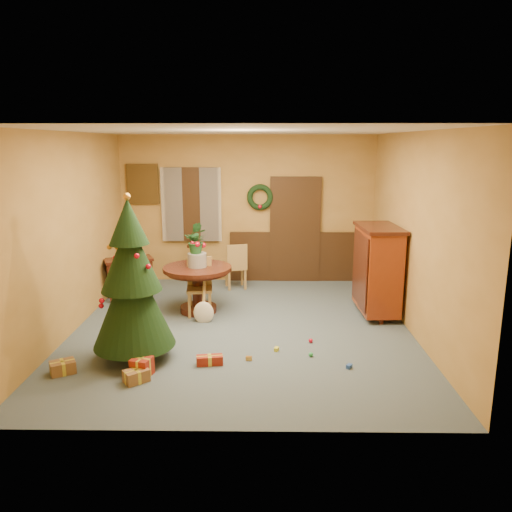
{
  "coord_description": "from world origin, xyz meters",
  "views": [
    {
      "loc": [
        0.31,
        -7.1,
        2.74
      ],
      "look_at": [
        0.2,
        0.4,
        1.03
      ],
      "focal_mm": 35.0,
      "sensor_mm": 36.0,
      "label": 1
    }
  ],
  "objects_px": {
    "sideboard": "(377,268)",
    "dining_table": "(198,280)",
    "christmas_tree": "(132,283)",
    "chair_near": "(200,284)",
    "writing_desk": "(129,268)"
  },
  "relations": [
    {
      "from": "chair_near",
      "to": "sideboard",
      "type": "bearing_deg",
      "value": -0.12
    },
    {
      "from": "christmas_tree",
      "to": "sideboard",
      "type": "height_order",
      "value": "christmas_tree"
    },
    {
      "from": "chair_near",
      "to": "writing_desk",
      "type": "height_order",
      "value": "chair_near"
    },
    {
      "from": "chair_near",
      "to": "christmas_tree",
      "type": "height_order",
      "value": "christmas_tree"
    },
    {
      "from": "dining_table",
      "to": "sideboard",
      "type": "bearing_deg",
      "value": -1.46
    },
    {
      "from": "chair_near",
      "to": "sideboard",
      "type": "xyz_separation_m",
      "value": [
        2.87,
        -0.01,
        0.28
      ]
    },
    {
      "from": "chair_near",
      "to": "sideboard",
      "type": "height_order",
      "value": "sideboard"
    },
    {
      "from": "dining_table",
      "to": "sideboard",
      "type": "relative_size",
      "value": 0.77
    },
    {
      "from": "sideboard",
      "to": "dining_table",
      "type": "bearing_deg",
      "value": 178.54
    },
    {
      "from": "dining_table",
      "to": "christmas_tree",
      "type": "height_order",
      "value": "christmas_tree"
    },
    {
      "from": "writing_desk",
      "to": "sideboard",
      "type": "height_order",
      "value": "sideboard"
    },
    {
      "from": "dining_table",
      "to": "chair_near",
      "type": "xyz_separation_m",
      "value": [
        0.04,
        -0.07,
        -0.04
      ]
    },
    {
      "from": "dining_table",
      "to": "christmas_tree",
      "type": "xyz_separation_m",
      "value": [
        -0.58,
        -1.84,
        0.48
      ]
    },
    {
      "from": "chair_near",
      "to": "dining_table",
      "type": "bearing_deg",
      "value": 118.71
    },
    {
      "from": "dining_table",
      "to": "christmas_tree",
      "type": "bearing_deg",
      "value": -107.58
    }
  ]
}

